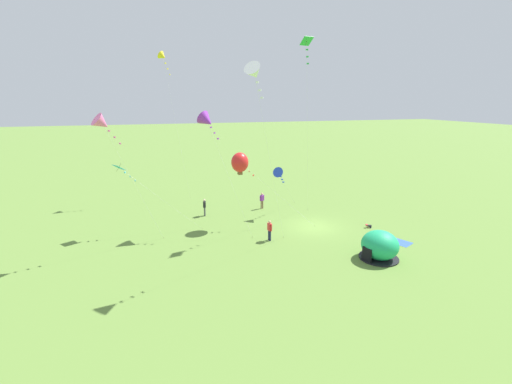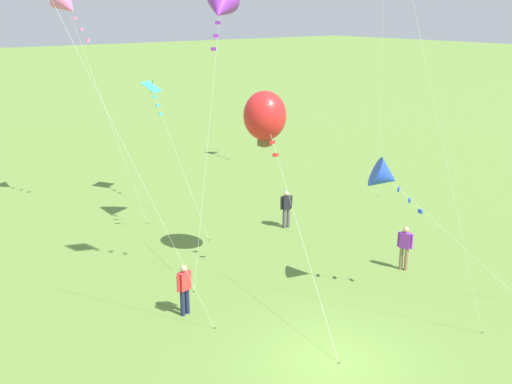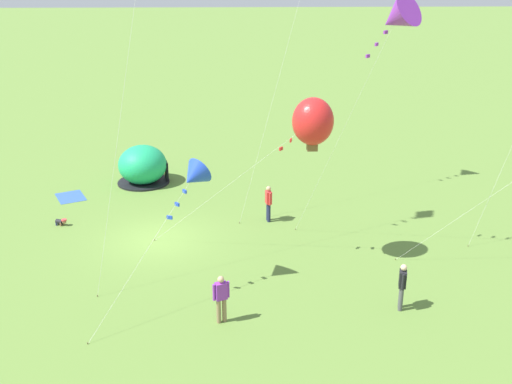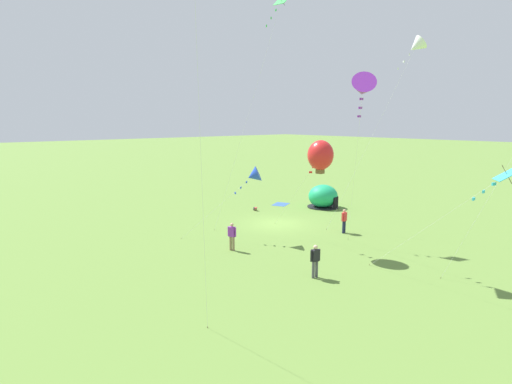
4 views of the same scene
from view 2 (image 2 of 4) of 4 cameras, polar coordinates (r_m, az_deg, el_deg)
name	(u,v)px [view 2 (image 2 of 4)]	position (r m, az deg, el deg)	size (l,w,h in m)	color
ground_plane	(333,363)	(17.50, 7.32, -15.81)	(300.00, 300.00, 0.00)	olive
person_watching_sky	(184,287)	(19.44, -6.84, -8.97)	(0.58, 0.31, 1.72)	#1E2347
person_center_field	(286,207)	(26.76, 2.91, -1.45)	(0.58, 0.32, 1.72)	#4C4C51
person_far_back	(405,246)	(23.15, 13.98, -4.99)	(0.36, 0.55, 1.72)	#8C7251
kite_blue	(386,176)	(19.69, 12.24, 1.46)	(4.35, 4.04, 4.92)	silver
kite_pink	(67,5)	(28.85, -17.55, 16.60)	(2.33, 4.42, 10.31)	silver
kite_cyan	(153,92)	(30.01, -9.74, 9.35)	(1.67, 7.07, 6.13)	silver
kite_purple	(220,8)	(23.29, -3.41, 17.10)	(4.37, 3.95, 10.31)	silver
kite_red	(265,116)	(21.33, 0.85, 7.25)	(3.19, 7.16, 6.71)	silver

